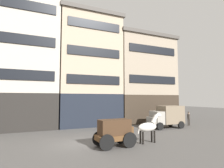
{
  "coord_description": "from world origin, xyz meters",
  "views": [
    {
      "loc": [
        -3.68,
        -14.48,
        3.55
      ],
      "look_at": [
        3.69,
        2.04,
        4.93
      ],
      "focal_mm": 29.68,
      "sensor_mm": 36.0,
      "label": 1
    }
  ],
  "objects_px": {
    "cargo_wagon": "(115,131)",
    "pedestrian_officer": "(189,118)",
    "draft_horse": "(148,127)",
    "delivery_truck_near": "(166,116)"
  },
  "relations": [
    {
      "from": "draft_horse",
      "to": "delivery_truck_near",
      "type": "bearing_deg",
      "value": 39.9
    },
    {
      "from": "pedestrian_officer",
      "to": "cargo_wagon",
      "type": "bearing_deg",
      "value": -157.01
    },
    {
      "from": "draft_horse",
      "to": "cargo_wagon",
      "type": "bearing_deg",
      "value": -179.98
    },
    {
      "from": "cargo_wagon",
      "to": "delivery_truck_near",
      "type": "relative_size",
      "value": 0.67
    },
    {
      "from": "cargo_wagon",
      "to": "pedestrian_officer",
      "type": "bearing_deg",
      "value": 22.99
    },
    {
      "from": "cargo_wagon",
      "to": "draft_horse",
      "type": "distance_m",
      "value": 2.95
    },
    {
      "from": "pedestrian_officer",
      "to": "draft_horse",
      "type": "bearing_deg",
      "value": -151.34
    },
    {
      "from": "delivery_truck_near",
      "to": "pedestrian_officer",
      "type": "xyz_separation_m",
      "value": [
        3.9,
        0.3,
        -0.44
      ]
    },
    {
      "from": "draft_horse",
      "to": "delivery_truck_near",
      "type": "height_order",
      "value": "delivery_truck_near"
    },
    {
      "from": "delivery_truck_near",
      "to": "pedestrian_officer",
      "type": "relative_size",
      "value": 2.44
    }
  ]
}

